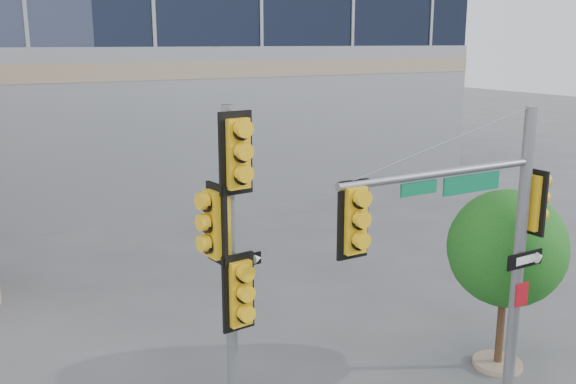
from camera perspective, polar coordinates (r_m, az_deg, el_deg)
main_signal_pole at (r=10.38m, az=16.70°, el=-3.89°), size 4.04×0.49×5.20m
secondary_signal_pole at (r=10.37m, az=-5.14°, el=-4.26°), size 0.93×0.68×5.22m
street_tree at (r=12.77m, az=18.92°, el=-5.11°), size 2.26×2.21×3.52m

